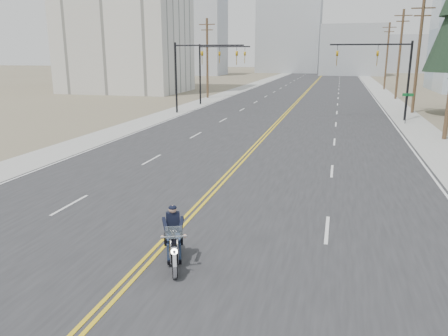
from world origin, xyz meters
name	(u,v)px	position (x,y,z in m)	size (l,w,h in m)	color
ground_plane	(143,266)	(0.00, 0.00, 0.00)	(400.00, 400.00, 0.00)	#776D56
road	(310,88)	(0.00, 70.00, 0.01)	(20.00, 200.00, 0.01)	#303033
sidewalk_left	(247,87)	(-11.50, 70.00, 0.01)	(3.00, 200.00, 0.01)	#A5A5A0
sidewalk_right	(378,89)	(11.50, 70.00, 0.01)	(3.00, 200.00, 0.01)	#A5A5A0
traffic_mast_left	(195,64)	(-8.98, 32.00, 4.94)	(7.10, 0.26, 7.00)	black
traffic_mast_right	(386,65)	(8.98, 32.00, 4.94)	(7.10, 0.26, 7.00)	black
traffic_mast_far	(214,63)	(-9.31, 40.00, 4.87)	(6.10, 0.26, 7.00)	black
street_sign	(407,103)	(10.80, 30.00, 1.80)	(0.90, 0.06, 2.62)	black
utility_pole_c	(418,55)	(12.50, 38.00, 5.73)	(2.20, 0.30, 11.00)	brown
utility_pole_d	(400,53)	(12.50, 53.00, 5.98)	(2.20, 0.30, 11.50)	brown
utility_pole_e	(387,55)	(12.50, 70.00, 5.73)	(2.20, 0.30, 11.00)	brown
utility_pole_left	(207,57)	(-12.50, 48.00, 5.48)	(2.20, 0.30, 10.50)	brown
haze_bldg_a	(199,36)	(-35.00, 115.00, 11.00)	(14.00, 12.00, 22.00)	#B7BCC6
haze_bldg_b	(352,50)	(8.00, 125.00, 7.00)	(18.00, 14.00, 14.00)	#ADB2B7
haze_bldg_d	(289,32)	(-12.00, 140.00, 13.00)	(20.00, 15.00, 26.00)	#ADB2B7
haze_bldg_e	(403,54)	(25.00, 150.00, 6.00)	(14.00, 14.00, 12.00)	#B7BCC6
haze_bldg_f	(170,48)	(-50.00, 130.00, 8.00)	(12.00, 12.00, 16.00)	#ADB2B7
motorcyclist	(174,237)	(0.83, 0.35, 0.84)	(0.92, 2.15, 1.68)	black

